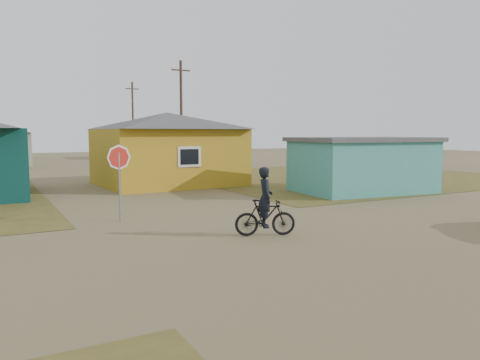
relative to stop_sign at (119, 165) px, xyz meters
name	(u,v)px	position (x,y,z in m)	size (l,w,h in m)	color
ground	(264,242)	(2.55, -4.61, -1.80)	(120.00, 120.00, 0.00)	olive
grass_ne	(342,176)	(16.55, 8.39, -1.80)	(20.00, 18.00, 0.00)	brown
house_yellow	(168,148)	(5.05, 9.39, 0.20)	(7.72, 6.76, 3.90)	#B5891B
shed_turquoise	(362,164)	(12.05, 1.89, -0.49)	(6.71, 4.93, 2.60)	teal
house_beige_east	(151,141)	(12.55, 35.39, 0.06)	(6.95, 6.05, 3.60)	gray
utility_pole_near	(181,114)	(9.05, 17.39, 2.34)	(1.40, 0.20, 8.00)	#433128
utility_pole_far	(133,120)	(10.05, 33.39, 2.34)	(1.40, 0.20, 8.00)	#433128
stop_sign	(119,165)	(0.00, 0.00, 0.00)	(0.79, 0.19, 2.45)	gray
cyclist	(265,211)	(2.95, -4.01, -1.11)	(1.73, 1.06, 1.90)	black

